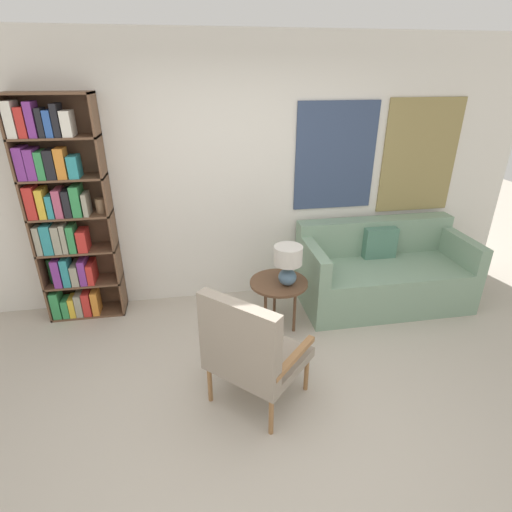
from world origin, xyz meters
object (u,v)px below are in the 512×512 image
object	(u,v)px
armchair	(249,349)
table_lamp	(288,261)
couch	(381,273)
bookshelf	(64,215)
side_table	(279,286)

from	to	relation	value
armchair	table_lamp	distance (m)	1.05
armchair	couch	size ratio (longest dim) A/B	0.55
bookshelf	armchair	size ratio (longest dim) A/B	2.24
armchair	table_lamp	bearing A→B (deg)	60.67
couch	armchair	bearing A→B (deg)	-142.05
side_table	table_lamp	xyz separation A→B (m)	(0.06, -0.07, 0.29)
armchair	table_lamp	xyz separation A→B (m)	(0.50, 0.89, 0.23)
bookshelf	couch	bearing A→B (deg)	-4.73
couch	bookshelf	bearing A→B (deg)	175.27
bookshelf	side_table	size ratio (longest dim) A/B	3.95
bookshelf	armchair	world-z (taller)	bookshelf
bookshelf	table_lamp	distance (m)	2.17
couch	table_lamp	bearing A→B (deg)	-160.55
armchair	side_table	size ratio (longest dim) A/B	1.77
side_table	table_lamp	bearing A→B (deg)	-45.89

